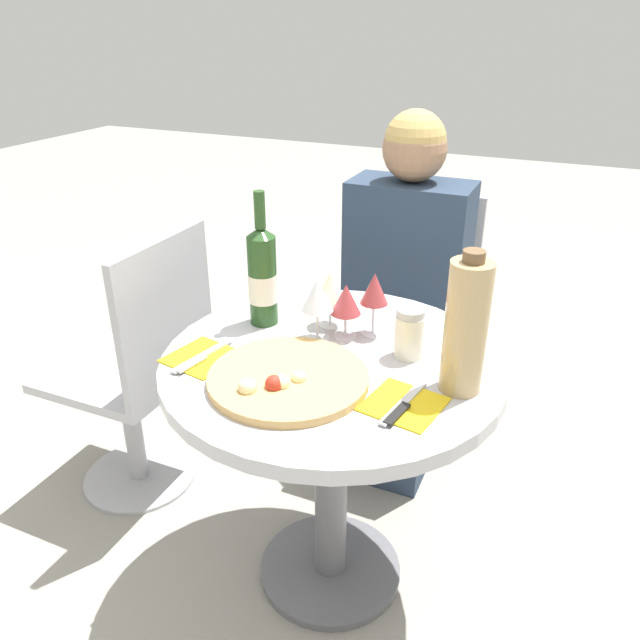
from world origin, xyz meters
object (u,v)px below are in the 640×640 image
seated_diner (398,313)px  tall_carafe (466,327)px  dining_table (332,410)px  wine_bottle (263,276)px  chair_empty_side (141,375)px  chair_behind_diner (408,325)px  pizza_large (287,378)px

seated_diner → tall_carafe: 0.80m
dining_table → wine_bottle: 0.38m
chair_empty_side → tall_carafe: size_ratio=2.79×
chair_behind_diner → tall_carafe: tall_carafe is taller
seated_diner → pizza_large: size_ratio=3.30×
chair_empty_side → pizza_large: size_ratio=2.47×
chair_empty_side → tall_carafe: tall_carafe is taller
chair_empty_side → chair_behind_diner: bearing=-44.3°
chair_behind_diner → tall_carafe: 0.96m
chair_empty_side → wine_bottle: wine_bottle is taller
dining_table → tall_carafe: (0.30, -0.01, 0.30)m
chair_empty_side → wine_bottle: bearing=-90.4°
wine_bottle → dining_table: bearing=-23.6°
chair_behind_diner → chair_empty_side: same height
seated_diner → tall_carafe: size_ratio=3.73×
chair_empty_side → tall_carafe: bearing=-96.8°
dining_table → chair_empty_side: chair_empty_side is taller
seated_diner → pizza_large: seated_diner is taller
seated_diner → chair_empty_side: (-0.66, -0.53, -0.11)m
seated_diner → chair_empty_side: seated_diner is taller
chair_empty_side → dining_table: bearing=-98.9°
dining_table → tall_carafe: 0.42m
chair_behind_diner → wine_bottle: bearing=72.9°
seated_diner → wine_bottle: (-0.21, -0.53, 0.30)m
dining_table → chair_empty_side: (-0.69, 0.11, -0.13)m
seated_diner → chair_behind_diner: bearing=-90.0°
chair_empty_side → wine_bottle: size_ratio=2.52×
seated_diner → wine_bottle: size_ratio=3.37×
wine_bottle → tall_carafe: size_ratio=1.11×
chair_behind_diner → tall_carafe: (0.33, -0.79, 0.43)m
wine_bottle → chair_empty_side: bearing=179.6°
dining_table → seated_diner: 0.64m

